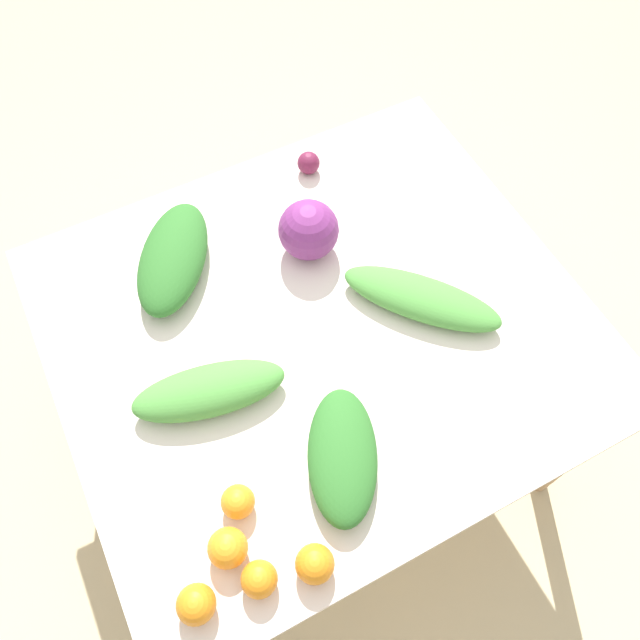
{
  "coord_description": "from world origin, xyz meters",
  "views": [
    {
      "loc": [
        0.32,
        0.62,
        2.05
      ],
      "look_at": [
        0.0,
        0.0,
        0.77
      ],
      "focal_mm": 35.0,
      "sensor_mm": 36.0,
      "label": 1
    }
  ],
  "objects_px": {
    "greens_bunch_chard": "(422,298)",
    "greens_bunch_scallion": "(173,258)",
    "orange_0": "(228,548)",
    "orange_1": "(259,579)",
    "orange_4": "(315,564)",
    "orange_3": "(196,604)",
    "orange_2": "(238,502)",
    "cabbage_purple": "(309,230)",
    "beet_root": "(309,163)",
    "greens_bunch_beet_tops": "(342,456)",
    "greens_bunch_dandelion": "(209,391)"
  },
  "relations": [
    {
      "from": "beet_root",
      "to": "orange_3",
      "type": "bearing_deg",
      "value": 52.52
    },
    {
      "from": "beet_root",
      "to": "orange_2",
      "type": "xyz_separation_m",
      "value": [
        0.53,
        0.74,
        0.0
      ]
    },
    {
      "from": "beet_root",
      "to": "orange_1",
      "type": "xyz_separation_m",
      "value": [
        0.55,
        0.89,
        0.0
      ]
    },
    {
      "from": "cabbage_purple",
      "to": "orange_1",
      "type": "bearing_deg",
      "value": 56.54
    },
    {
      "from": "orange_1",
      "to": "greens_bunch_chard",
      "type": "bearing_deg",
      "value": -147.1
    },
    {
      "from": "greens_bunch_scallion",
      "to": "orange_2",
      "type": "bearing_deg",
      "value": 81.25
    },
    {
      "from": "orange_4",
      "to": "greens_bunch_chard",
      "type": "bearing_deg",
      "value": -140.17
    },
    {
      "from": "cabbage_purple",
      "to": "greens_bunch_dandelion",
      "type": "xyz_separation_m",
      "value": [
        0.37,
        0.26,
        -0.04
      ]
    },
    {
      "from": "greens_bunch_dandelion",
      "to": "orange_3",
      "type": "relative_size",
      "value": 4.48
    },
    {
      "from": "greens_bunch_dandelion",
      "to": "beet_root",
      "type": "bearing_deg",
      "value": -134.72
    },
    {
      "from": "greens_bunch_dandelion",
      "to": "orange_1",
      "type": "relative_size",
      "value": 4.75
    },
    {
      "from": "greens_bunch_scallion",
      "to": "greens_bunch_chard",
      "type": "bearing_deg",
      "value": 142.59
    },
    {
      "from": "greens_bunch_dandelion",
      "to": "orange_1",
      "type": "xyz_separation_m",
      "value": [
        0.06,
        0.39,
        -0.0
      ]
    },
    {
      "from": "orange_0",
      "to": "orange_4",
      "type": "height_order",
      "value": "orange_0"
    },
    {
      "from": "greens_bunch_beet_tops",
      "to": "orange_1",
      "type": "bearing_deg",
      "value": 28.52
    },
    {
      "from": "greens_bunch_scallion",
      "to": "orange_0",
      "type": "bearing_deg",
      "value": 77.9
    },
    {
      "from": "greens_bunch_dandelion",
      "to": "greens_bunch_scallion",
      "type": "height_order",
      "value": "greens_bunch_scallion"
    },
    {
      "from": "cabbage_purple",
      "to": "greens_bunch_scallion",
      "type": "xyz_separation_m",
      "value": [
        0.32,
        -0.09,
        -0.03
      ]
    },
    {
      "from": "orange_2",
      "to": "orange_1",
      "type": "bearing_deg",
      "value": 81.78
    },
    {
      "from": "greens_bunch_chard",
      "to": "orange_4",
      "type": "relative_size",
      "value": 5.06
    },
    {
      "from": "greens_bunch_beet_tops",
      "to": "orange_2",
      "type": "relative_size",
      "value": 4.27
    },
    {
      "from": "greens_bunch_scallion",
      "to": "orange_2",
      "type": "relative_size",
      "value": 4.81
    },
    {
      "from": "beet_root",
      "to": "orange_4",
      "type": "relative_size",
      "value": 0.8
    },
    {
      "from": "greens_bunch_chard",
      "to": "orange_4",
      "type": "distance_m",
      "value": 0.64
    },
    {
      "from": "greens_bunch_dandelion",
      "to": "greens_bunch_scallion",
      "type": "bearing_deg",
      "value": -98.51
    },
    {
      "from": "orange_0",
      "to": "orange_2",
      "type": "height_order",
      "value": "orange_0"
    },
    {
      "from": "cabbage_purple",
      "to": "orange_4",
      "type": "xyz_separation_m",
      "value": [
        0.33,
        0.68,
        -0.04
      ]
    },
    {
      "from": "greens_bunch_dandelion",
      "to": "orange_4",
      "type": "relative_size",
      "value": 4.41
    },
    {
      "from": "orange_3",
      "to": "orange_2",
      "type": "bearing_deg",
      "value": -136.27
    },
    {
      "from": "beet_root",
      "to": "greens_bunch_chard",
      "type": "bearing_deg",
      "value": 95.16
    },
    {
      "from": "greens_bunch_beet_tops",
      "to": "orange_1",
      "type": "distance_m",
      "value": 0.28
    },
    {
      "from": "orange_0",
      "to": "orange_1",
      "type": "height_order",
      "value": "orange_0"
    },
    {
      "from": "greens_bunch_scallion",
      "to": "orange_4",
      "type": "distance_m",
      "value": 0.78
    },
    {
      "from": "greens_bunch_chard",
      "to": "orange_0",
      "type": "bearing_deg",
      "value": 26.17
    },
    {
      "from": "cabbage_purple",
      "to": "greens_bunch_chard",
      "type": "bearing_deg",
      "value": 120.44
    },
    {
      "from": "beet_root",
      "to": "orange_0",
      "type": "xyz_separation_m",
      "value": [
        0.58,
        0.81,
        0.01
      ]
    },
    {
      "from": "greens_bunch_chard",
      "to": "orange_4",
      "type": "xyz_separation_m",
      "value": [
        0.49,
        0.41,
        0.0
      ]
    },
    {
      "from": "greens_bunch_chard",
      "to": "greens_bunch_scallion",
      "type": "height_order",
      "value": "greens_bunch_scallion"
    },
    {
      "from": "cabbage_purple",
      "to": "greens_bunch_scallion",
      "type": "relative_size",
      "value": 0.45
    },
    {
      "from": "greens_bunch_chard",
      "to": "greens_bunch_dandelion",
      "type": "xyz_separation_m",
      "value": [
        0.53,
        -0.01,
        0.01
      ]
    },
    {
      "from": "greens_bunch_beet_tops",
      "to": "orange_2",
      "type": "distance_m",
      "value": 0.23
    },
    {
      "from": "greens_bunch_beet_tops",
      "to": "orange_0",
      "type": "distance_m",
      "value": 0.29
    },
    {
      "from": "beet_root",
      "to": "orange_4",
      "type": "bearing_deg",
      "value": 64.0
    },
    {
      "from": "greens_bunch_chard",
      "to": "greens_bunch_beet_tops",
      "type": "distance_m",
      "value": 0.43
    },
    {
      "from": "orange_3",
      "to": "orange_1",
      "type": "bearing_deg",
      "value": 173.62
    },
    {
      "from": "orange_2",
      "to": "orange_4",
      "type": "relative_size",
      "value": 0.9
    },
    {
      "from": "cabbage_purple",
      "to": "orange_2",
      "type": "relative_size",
      "value": 2.17
    },
    {
      "from": "cabbage_purple",
      "to": "orange_1",
      "type": "xyz_separation_m",
      "value": [
        0.43,
        0.66,
        -0.04
      ]
    },
    {
      "from": "greens_bunch_dandelion",
      "to": "greens_bunch_beet_tops",
      "type": "height_order",
      "value": "same"
    },
    {
      "from": "greens_bunch_chard",
      "to": "greens_bunch_dandelion",
      "type": "distance_m",
      "value": 0.53
    }
  ]
}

